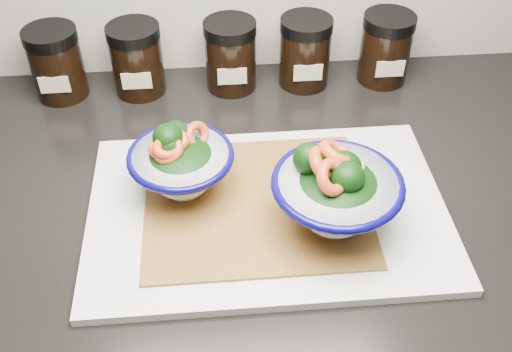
{
  "coord_description": "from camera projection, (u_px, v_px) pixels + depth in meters",
  "views": [
    {
      "loc": [
        -0.09,
        0.87,
        1.45
      ],
      "look_at": [
        -0.05,
        1.4,
        0.96
      ],
      "focal_mm": 42.0,
      "sensor_mm": 36.0,
      "label": 1
    }
  ],
  "objects": [
    {
      "name": "countertop",
      "position": [
        288.0,
        194.0,
        0.82
      ],
      "size": [
        3.5,
        0.6,
        0.04
      ],
      "primitive_type": "cube",
      "color": "black",
      "rests_on": "cabinet"
    },
    {
      "name": "cutting_board",
      "position": [
        267.0,
        210.0,
        0.76
      ],
      "size": [
        0.45,
        0.3,
        0.01
      ],
      "primitive_type": "cube",
      "color": "silver",
      "rests_on": "countertop"
    },
    {
      "name": "bamboo_mat",
      "position": [
        256.0,
        203.0,
        0.76
      ],
      "size": [
        0.28,
        0.24,
        0.0
      ],
      "primitive_type": "cube",
      "color": "#AA7A33",
      "rests_on": "cutting_board"
    },
    {
      "name": "bowl_left",
      "position": [
        181.0,
        164.0,
        0.75
      ],
      "size": [
        0.13,
        0.13,
        0.09
      ],
      "rotation": [
        0.0,
        0.0,
        0.28
      ],
      "color": "white",
      "rests_on": "bamboo_mat"
    },
    {
      "name": "bowl_right",
      "position": [
        336.0,
        194.0,
        0.7
      ],
      "size": [
        0.16,
        0.16,
        0.11
      ],
      "rotation": [
        0.0,
        0.0,
        0.31
      ],
      "color": "white",
      "rests_on": "bamboo_mat"
    },
    {
      "name": "spice_jar_a",
      "position": [
        56.0,
        63.0,
        0.92
      ],
      "size": [
        0.08,
        0.08,
        0.11
      ],
      "color": "black",
      "rests_on": "countertop"
    },
    {
      "name": "spice_jar_b",
      "position": [
        137.0,
        59.0,
        0.93
      ],
      "size": [
        0.08,
        0.08,
        0.11
      ],
      "color": "black",
      "rests_on": "countertop"
    },
    {
      "name": "spice_jar_c",
      "position": [
        231.0,
        55.0,
        0.94
      ],
      "size": [
        0.08,
        0.08,
        0.11
      ],
      "color": "black",
      "rests_on": "countertop"
    },
    {
      "name": "spice_jar_d",
      "position": [
        305.0,
        52.0,
        0.95
      ],
      "size": [
        0.08,
        0.08,
        0.11
      ],
      "color": "black",
      "rests_on": "countertop"
    },
    {
      "name": "spice_jar_e",
      "position": [
        385.0,
        48.0,
        0.95
      ],
      "size": [
        0.08,
        0.08,
        0.11
      ],
      "color": "black",
      "rests_on": "countertop"
    }
  ]
}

